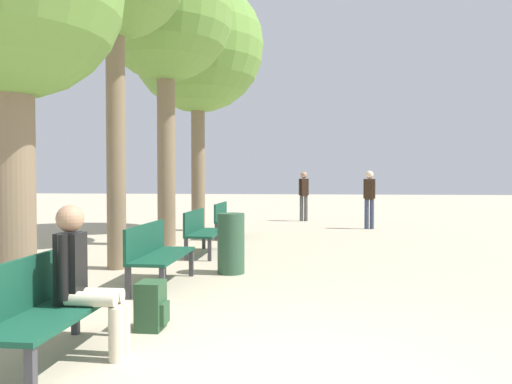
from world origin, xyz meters
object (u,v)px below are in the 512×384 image
at_px(person_seated, 84,276).
at_px(backpack, 151,306).
at_px(bench_row_3, 226,217).
at_px(tree_row_3, 198,47).
at_px(trash_bin, 231,243).
at_px(pedestrian_mid, 304,193).
at_px(bench_row_1, 156,250).
at_px(pedestrian_near, 369,196).
at_px(tree_row_2, 166,17).
at_px(bench_row_0, 45,302).
at_px(bench_row_2, 202,229).

relative_size(person_seated, backpack, 2.69).
distance_m(bench_row_3, tree_row_3, 4.84).
bearing_deg(backpack, trash_bin, 83.76).
relative_size(backpack, pedestrian_mid, 0.28).
xyz_separation_m(bench_row_1, person_seated, (0.23, -2.61, 0.17)).
height_order(pedestrian_near, pedestrian_mid, pedestrian_mid).
bearing_deg(bench_row_3, pedestrian_mid, 68.91).
bearing_deg(tree_row_2, person_seated, -79.20).
xyz_separation_m(bench_row_1, trash_bin, (0.85, 1.01, -0.02)).
relative_size(pedestrian_near, trash_bin, 1.81).
xyz_separation_m(bench_row_0, bench_row_1, (0.00, 2.78, 0.00)).
xyz_separation_m(bench_row_0, tree_row_2, (-1.02, 6.72, 4.38)).
bearing_deg(bench_row_2, backpack, -83.36).
relative_size(bench_row_0, backpack, 3.35).
distance_m(bench_row_2, backpack, 4.66).
bearing_deg(bench_row_1, bench_row_2, 90.00).
bearing_deg(bench_row_0, tree_row_3, 95.97).
bearing_deg(backpack, tree_row_3, 100.03).
relative_size(bench_row_0, bench_row_1, 1.00).
bearing_deg(bench_row_0, bench_row_3, 90.00).
relative_size(bench_row_3, tree_row_3, 0.23).
distance_m(person_seated, pedestrian_mid, 12.99).
relative_size(person_seated, trash_bin, 1.35).
bearing_deg(backpack, pedestrian_near, 72.05).
xyz_separation_m(backpack, trash_bin, (0.31, 2.85, 0.23)).
bearing_deg(bench_row_0, bench_row_1, 90.00).
distance_m(backpack, pedestrian_near, 10.28).
bearing_deg(bench_row_2, tree_row_3, 103.69).
distance_m(bench_row_2, pedestrian_near, 6.34).
relative_size(tree_row_3, pedestrian_near, 4.15).
height_order(bench_row_0, trash_bin, trash_bin).
bearing_deg(tree_row_3, backpack, -79.97).
relative_size(bench_row_0, tree_row_3, 0.23).
xyz_separation_m(bench_row_2, tree_row_3, (-1.02, 4.18, 4.52)).
distance_m(tree_row_3, pedestrian_mid, 5.95).
distance_m(tree_row_2, pedestrian_near, 7.30).
distance_m(bench_row_1, tree_row_3, 8.36).
height_order(bench_row_1, person_seated, person_seated).
height_order(bench_row_1, pedestrian_mid, pedestrian_mid).
xyz_separation_m(bench_row_2, pedestrian_near, (3.70, 5.13, 0.46)).
bearing_deg(bench_row_1, bench_row_3, 90.00).
xyz_separation_m(bench_row_3, pedestrian_mid, (1.82, 4.71, 0.47)).
height_order(bench_row_0, bench_row_2, same).
height_order(backpack, pedestrian_mid, pedestrian_mid).
distance_m(tree_row_2, trash_bin, 5.61).
distance_m(bench_row_1, bench_row_3, 5.57).
relative_size(tree_row_3, trash_bin, 7.49).
bearing_deg(bench_row_2, pedestrian_mid, 76.37).
bearing_deg(bench_row_1, tree_row_2, 104.49).
xyz_separation_m(tree_row_2, backpack, (1.56, -5.78, -4.63)).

